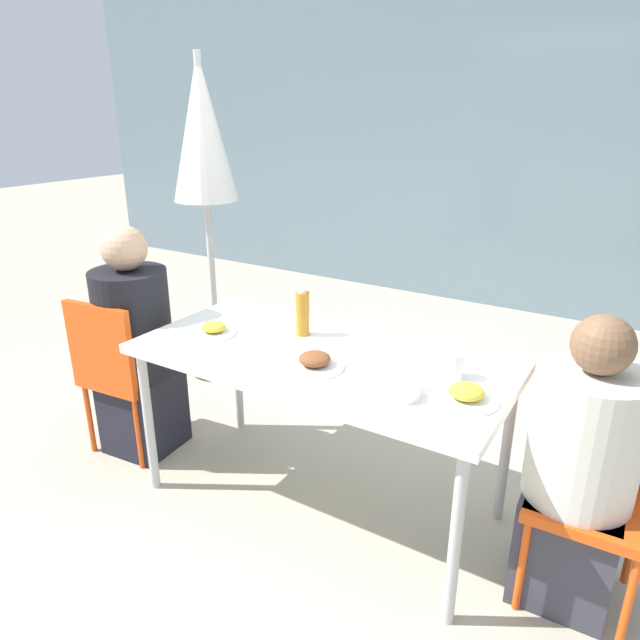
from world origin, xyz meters
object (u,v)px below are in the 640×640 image
at_px(person_left, 136,350).
at_px(bottle, 303,313).
at_px(person_right, 578,475).
at_px(drinking_cup, 454,366).
at_px(closed_umbrella, 203,143).
at_px(salad_bowl, 399,389).
at_px(chair_right, 595,472).
at_px(chair_left, 119,366).

distance_m(person_left, bottle, 0.95).
height_order(person_right, drinking_cup, person_right).
bearing_deg(drinking_cup, person_left, -174.21).
distance_m(person_left, closed_umbrella, 1.37).
bearing_deg(salad_bowl, chair_right, 23.38).
bearing_deg(chair_left, drinking_cup, 3.46).
xyz_separation_m(closed_umbrella, bottle, (1.17, -0.69, -0.67)).
height_order(bottle, drinking_cup, bottle).
xyz_separation_m(chair_right, drinking_cup, (-0.54, -0.05, 0.31)).
height_order(drinking_cup, salad_bowl, drinking_cup).
distance_m(chair_left, salad_bowl, 1.56).
relative_size(drinking_cup, salad_bowl, 0.62).
xyz_separation_m(person_right, closed_umbrella, (-2.40, 0.80, 1.01)).
xyz_separation_m(chair_left, chair_right, (2.19, 0.29, 0.00)).
height_order(person_right, closed_umbrella, closed_umbrella).
relative_size(closed_umbrella, salad_bowl, 12.41).
bearing_deg(person_left, bottle, 9.79).
bearing_deg(chair_right, drinking_cup, 2.99).
relative_size(person_left, closed_umbrella, 0.59).
bearing_deg(person_left, closed_umbrella, 102.87).
bearing_deg(chair_right, person_left, 3.72).
bearing_deg(person_right, chair_right, -121.89).
bearing_deg(closed_umbrella, chair_left, -75.75).
height_order(person_right, salad_bowl, person_right).
bearing_deg(chair_left, chair_right, 2.55).
bearing_deg(bottle, salad_bowl, -26.52).
xyz_separation_m(person_right, drinking_cup, (-0.49, 0.04, 0.29)).
height_order(closed_umbrella, salad_bowl, closed_umbrella).
bearing_deg(chair_right, salad_bowl, 21.55).
bearing_deg(bottle, closed_umbrella, 149.45).
distance_m(drinking_cup, salad_bowl, 0.27).
xyz_separation_m(drinking_cup, salad_bowl, (-0.12, -0.24, -0.03)).
xyz_separation_m(person_left, salad_bowl, (1.49, -0.08, 0.22)).
distance_m(chair_right, person_right, 0.10).
bearing_deg(person_left, salad_bowl, -8.01).
relative_size(chair_left, chair_right, 1.00).
xyz_separation_m(chair_left, closed_umbrella, (-0.26, 1.01, 1.03)).
height_order(person_left, salad_bowl, person_left).
relative_size(chair_left, person_right, 0.77).
height_order(bottle, salad_bowl, bottle).
relative_size(person_left, chair_right, 1.41).
relative_size(person_right, drinking_cup, 10.94).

